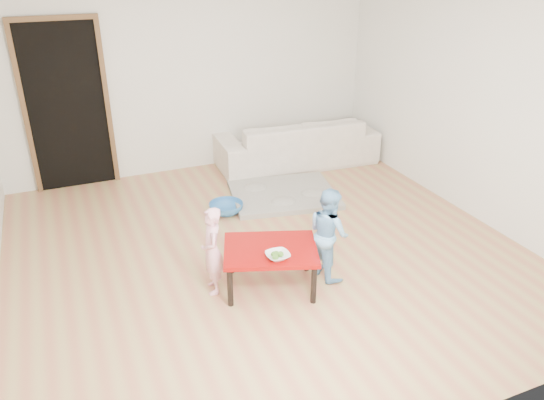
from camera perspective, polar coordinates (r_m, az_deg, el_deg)
floor at (r=5.47m, az=-0.82°, el=-5.32°), size 5.00×5.00×0.01m
back_wall at (r=7.23m, az=-8.61°, el=13.25°), size 5.00×0.02×2.60m
right_wall at (r=6.28m, az=21.08°, el=9.97°), size 0.02×5.00×2.60m
doorway at (r=7.06m, az=-21.18°, el=9.22°), size 1.02×0.08×2.11m
sofa at (r=7.53m, az=2.63°, el=6.28°), size 2.28×1.00×0.65m
cushion at (r=7.23m, az=1.23°, el=6.83°), size 0.50×0.46×0.11m
red_table at (r=4.80m, az=-0.17°, el=-7.28°), size 0.98×0.85×0.41m
bowl at (r=4.53m, az=0.62°, el=-6.02°), size 0.20×0.20×0.05m
broccoli at (r=4.53m, az=0.62°, el=-5.98°), size 0.12×0.12×0.06m
child_pink at (r=4.68m, az=-6.45°, el=-5.46°), size 0.24×0.33×0.82m
child_blue at (r=4.89m, az=6.11°, el=-3.54°), size 0.37×0.46×0.88m
basin at (r=6.19m, az=-4.94°, el=-0.87°), size 0.40×0.40×0.12m
blanket at (r=6.59m, az=1.23°, el=0.63°), size 1.44×1.27×0.06m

